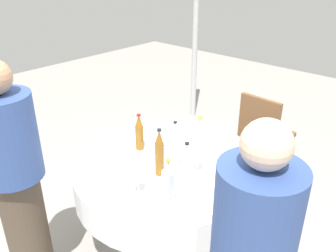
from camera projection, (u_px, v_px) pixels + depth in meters
name	position (u px, v px, depth m)	size (l,w,h in m)	color
ground_plane	(168.00, 240.00, 2.75)	(10.00, 10.00, 0.00)	gray
dining_table	(168.00, 177.00, 2.50)	(1.31, 1.31, 0.74)	white
bottle_clear_right	(175.00, 139.00, 2.43)	(0.06, 0.06, 0.25)	silver
bottle_clear_inner	(186.00, 167.00, 2.07)	(0.07, 0.07, 0.30)	silver
bottle_amber_near	(159.00, 154.00, 2.19)	(0.06, 0.06, 0.32)	#8C5619
bottle_amber_left	(139.00, 133.00, 2.50)	(0.06, 0.06, 0.27)	#8C5619
bottle_clear_outer	(158.00, 139.00, 2.41)	(0.06, 0.06, 0.28)	silver
bottle_clear_east	(168.00, 185.00, 1.90)	(0.07, 0.07, 0.31)	silver
bottle_clear_rear	(199.00, 137.00, 2.44)	(0.07, 0.07, 0.28)	silver
wine_glass_left	(240.00, 173.00, 2.11)	(0.07, 0.07, 0.13)	white
wine_glass_outer	(138.00, 177.00, 2.03)	(0.06, 0.06, 0.16)	white
wine_glass_east	(182.00, 152.00, 2.33)	(0.07, 0.07, 0.14)	white
wine_glass_rear	(198.00, 157.00, 2.25)	(0.07, 0.07, 0.14)	white
plate_far	(107.00, 153.00, 2.48)	(0.20, 0.20, 0.02)	white
plate_south	(234.00, 161.00, 2.37)	(0.22, 0.22, 0.04)	white
knife_inner	(215.00, 136.00, 2.72)	(0.18, 0.02, 0.01)	silver
folded_napkin	(171.00, 141.00, 2.63)	(0.16, 0.16, 0.02)	white
person_right	(16.00, 181.00, 2.08)	(0.34, 0.34, 1.53)	#4C3F33
chair_east	(263.00, 130.00, 3.31)	(0.42, 0.42, 0.87)	brown
tent_pole_secondary	(195.00, 29.00, 4.39)	(0.07, 0.07, 2.35)	#B2B5B7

